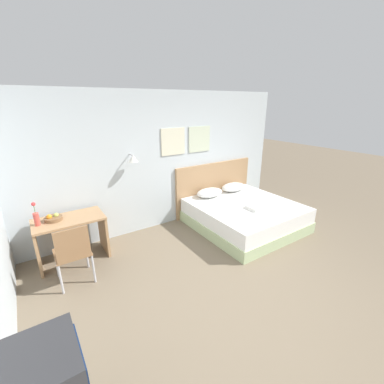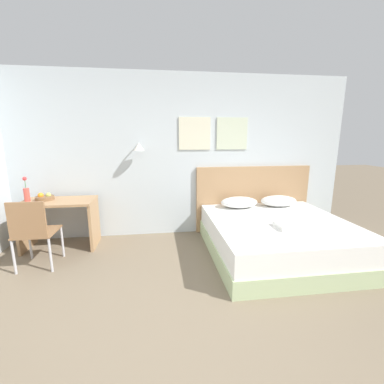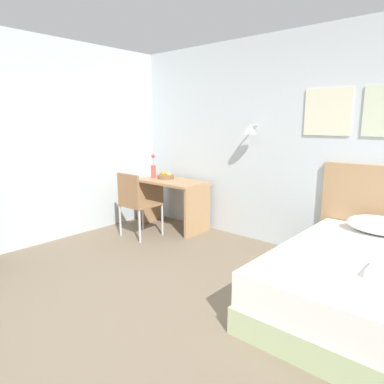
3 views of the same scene
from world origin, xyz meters
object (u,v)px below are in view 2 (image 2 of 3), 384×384
(pillow_right, at_px, (278,201))
(desk_chair, at_px, (33,229))
(desk, at_px, (59,216))
(bed, at_px, (278,237))
(fruit_bowl, at_px, (45,198))
(headboard, at_px, (253,199))
(folded_towel_near_foot, at_px, (288,226))
(pillow_left, at_px, (239,202))
(flower_vase, at_px, (26,193))

(pillow_right, relative_size, desk_chair, 0.67)
(desk, bearing_deg, bed, -12.12)
(desk, relative_size, desk_chair, 1.13)
(desk, bearing_deg, fruit_bowl, 163.34)
(pillow_right, xyz_separation_m, desk, (-3.48, -0.06, -0.09))
(fruit_bowl, bearing_deg, headboard, 4.73)
(bed, height_order, folded_towel_near_foot, folded_towel_near_foot)
(pillow_left, xyz_separation_m, flower_vase, (-3.20, -0.06, 0.27))
(headboard, relative_size, desk_chair, 2.23)
(pillow_left, distance_m, desk_chair, 2.96)
(headboard, height_order, pillow_right, headboard)
(bed, bearing_deg, fruit_bowl, 167.60)
(headboard, xyz_separation_m, pillow_left, (-0.34, -0.28, 0.02))
(headboard, bearing_deg, bed, -90.00)
(headboard, distance_m, flower_vase, 3.57)
(pillow_left, distance_m, fruit_bowl, 3.00)
(headboard, distance_m, folded_towel_near_foot, 1.30)
(folded_towel_near_foot, xyz_separation_m, desk_chair, (-3.20, 0.31, 0.00))
(bed, bearing_deg, headboard, 90.00)
(pillow_right, relative_size, flower_vase, 1.68)
(desk, bearing_deg, pillow_right, 0.96)
(pillow_right, height_order, fruit_bowl, fruit_bowl)
(desk_chair, relative_size, flower_vase, 2.50)
(bed, distance_m, desk_chair, 3.23)
(pillow_left, xyz_separation_m, desk, (-2.79, -0.06, -0.09))
(desk_chair, bearing_deg, flower_vase, 116.62)
(bed, height_order, pillow_left, pillow_left)
(pillow_right, xyz_separation_m, desk_chair, (-3.56, -0.72, -0.05))
(fruit_bowl, bearing_deg, desk, -16.66)
(pillow_right, xyz_separation_m, flower_vase, (-3.89, -0.06, 0.27))
(pillow_left, xyz_separation_m, pillow_right, (0.69, 0.00, 0.00))
(folded_towel_near_foot, height_order, fruit_bowl, fruit_bowl)
(folded_towel_near_foot, bearing_deg, headboard, 89.09)
(pillow_left, height_order, desk, desk)
(headboard, bearing_deg, flower_vase, -174.57)
(bed, distance_m, desk, 3.22)
(headboard, xyz_separation_m, folded_towel_near_foot, (-0.02, -1.30, -0.04))
(folded_towel_near_foot, bearing_deg, desk, 162.75)
(bed, xyz_separation_m, pillow_left, (-0.34, 0.73, 0.34))
(flower_vase, bearing_deg, pillow_right, 0.88)
(desk, bearing_deg, flower_vase, -179.78)
(bed, distance_m, fruit_bowl, 3.45)
(pillow_right, distance_m, folded_towel_near_foot, 1.09)
(headboard, bearing_deg, pillow_left, -141.06)
(bed, xyz_separation_m, headboard, (0.00, 1.01, 0.32))
(headboard, bearing_deg, desk_chair, -162.80)
(pillow_left, bearing_deg, desk, -178.81)
(folded_towel_near_foot, height_order, desk, desk)
(bed, distance_m, headboard, 1.06)
(bed, relative_size, desk, 1.92)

